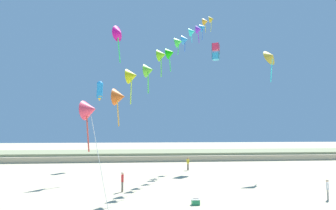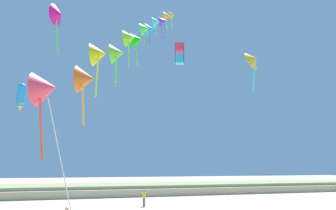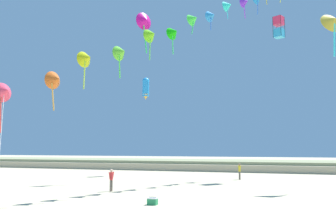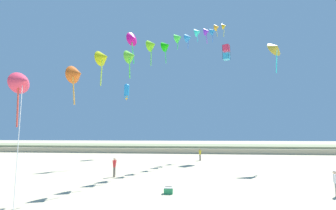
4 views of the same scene
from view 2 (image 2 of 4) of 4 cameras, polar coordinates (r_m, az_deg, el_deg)
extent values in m
cube|color=tan|center=(53.73, -14.42, -13.24)|extent=(120.00, 13.97, 0.99)
cube|color=gray|center=(53.69, -14.39, -12.56)|extent=(120.00, 11.87, 0.57)
sphere|color=beige|center=(21.92, -15.90, -15.72)|extent=(0.23, 0.23, 0.23)
cylinder|color=#726656|center=(36.72, -3.77, -15.36)|extent=(0.13, 0.13, 0.86)
cylinder|color=#726656|center=(36.82, -3.97, -15.34)|extent=(0.13, 0.13, 0.86)
cylinder|color=yellow|center=(36.70, -3.86, -14.21)|extent=(0.23, 0.23, 0.61)
cylinder|color=yellow|center=(36.58, -3.61, -14.15)|extent=(0.19, 0.21, 0.58)
cylinder|color=yellow|center=(36.82, -4.10, -14.12)|extent=(0.19, 0.21, 0.58)
sphere|color=#9E7051|center=(36.67, -3.85, -13.54)|extent=(0.23, 0.23, 0.23)
cone|color=#F23D57|center=(12.03, -19.05, 2.51)|extent=(1.14, 1.31, 1.16)
cylinder|color=#E54939|center=(11.70, -19.72, -3.34)|extent=(0.27, 0.17, 2.06)
cone|color=#CF5A1B|center=(14.72, -13.09, 4.09)|extent=(1.02, 1.27, 1.11)
cylinder|color=gold|center=(14.37, -13.46, 0.13)|extent=(0.19, 0.21, 1.68)
cone|color=#BAC411|center=(17.34, -11.05, 7.98)|extent=(1.11, 1.30, 1.16)
cylinder|color=#B2E539|center=(16.89, -11.33, 4.43)|extent=(0.13, 0.11, 1.86)
cone|color=#5DC42D|center=(20.11, -8.16, 8.18)|extent=(1.13, 1.31, 1.16)
cylinder|color=#47E539|center=(19.68, -8.35, 5.39)|extent=(0.10, 0.24, 1.67)
cone|color=#6ED01A|center=(23.45, -6.17, 10.61)|extent=(1.19, 1.34, 1.17)
cylinder|color=#5FE539|center=(22.94, -6.31, 8.08)|extent=(0.09, 0.19, 1.83)
cone|color=#11C209|center=(26.21, -4.99, 10.35)|extent=(1.29, 1.38, 1.21)
cylinder|color=#39E55B|center=(25.72, -5.10, 8.21)|extent=(0.20, 0.26, 1.72)
cone|color=#40E740|center=(29.11, -3.72, 12.06)|extent=(1.25, 1.36, 1.22)
cylinder|color=#39E562|center=(28.67, -3.80, 10.62)|extent=(0.21, 0.20, 1.23)
cone|color=#298BD4|center=(32.06, -2.90, 12.02)|extent=(1.20, 1.33, 1.14)
cylinder|color=#3973E5|center=(31.61, -2.96, 10.68)|extent=(0.12, 0.13, 1.28)
cone|color=#2BE8CB|center=(35.01, -1.89, 13.13)|extent=(1.16, 1.32, 1.19)
cylinder|color=#39D6E5|center=(34.56, -1.94, 11.96)|extent=(0.14, 0.16, 1.22)
cone|color=purple|center=(38.21, -0.95, 13.17)|extent=(1.08, 1.29, 1.10)
cylinder|color=#B039E5|center=(37.67, -0.99, 11.75)|extent=(0.19, 0.23, 1.71)
cone|color=#228CD1|center=(41.40, -0.51, 13.21)|extent=(1.34, 1.41, 1.21)
cylinder|color=#3978E5|center=(40.85, -0.55, 11.92)|extent=(0.17, 0.13, 1.69)
cone|color=gold|center=(44.04, -0.19, 14.07)|extent=(1.21, 1.32, 1.12)
cylinder|color=yellow|center=(43.52, -0.22, 12.98)|extent=(0.16, 0.11, 1.50)
cone|color=gold|center=(47.33, 0.65, 14.19)|extent=(1.17, 1.33, 1.18)
cylinder|color=yellow|center=(46.75, 0.63, 13.00)|extent=(0.23, 0.25, 1.82)
cylinder|color=silver|center=(10.88, -15.72, -14.07)|extent=(1.51, 1.72, 6.24)
cone|color=gold|center=(35.88, 13.51, 7.10)|extent=(2.41, 2.20, 2.08)
cone|color=#2DE2E5|center=(35.88, 13.51, 7.13)|extent=(1.35, 1.24, 1.16)
cylinder|color=#2DE2E5|center=(35.43, 13.62, 4.46)|extent=(0.22, 0.48, 2.81)
cube|color=#2E9FCE|center=(41.48, 1.89, 7.28)|extent=(1.26, 1.26, 0.98)
cube|color=#E52D4F|center=(41.93, 1.88, 9.18)|extent=(1.26, 1.26, 0.98)
cylinder|color=black|center=(41.21, 2.50, 8.46)|extent=(0.04, 0.04, 2.43)
cylinder|color=black|center=(42.11, 2.59, 8.05)|extent=(0.04, 0.04, 2.43)
cylinder|color=black|center=(42.18, 1.29, 8.02)|extent=(0.04, 0.04, 2.43)
cylinder|color=black|center=(41.28, 1.17, 8.42)|extent=(0.04, 0.04, 2.43)
cylinder|color=#238FE0|center=(39.55, -22.50, 1.31)|extent=(1.27, 1.35, 2.18)
sphere|color=#238FE0|center=(39.73, -22.42, 2.65)|extent=(0.90, 0.90, 0.90)
cone|color=gold|center=(39.36, -22.61, -0.34)|extent=(1.05, 1.05, 0.69)
sphere|color=black|center=(39.78, -22.39, 3.01)|extent=(0.19, 0.19, 0.19)
cone|color=#D71184|center=(33.51, -17.20, 13.72)|extent=(1.67, 2.03, 1.98)
cone|color=#2DE554|center=(33.52, -17.20, 13.75)|extent=(0.95, 1.14, 1.09)
cylinder|color=#2DE554|center=(32.79, -17.38, 10.56)|extent=(0.45, 0.26, 3.34)
camera|label=1|loc=(5.66, 134.04, 20.02)|focal=32.00mm
camera|label=3|loc=(14.90, 85.75, -3.23)|focal=38.00mm
camera|label=4|loc=(8.38, 61.02, -5.94)|focal=24.00mm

